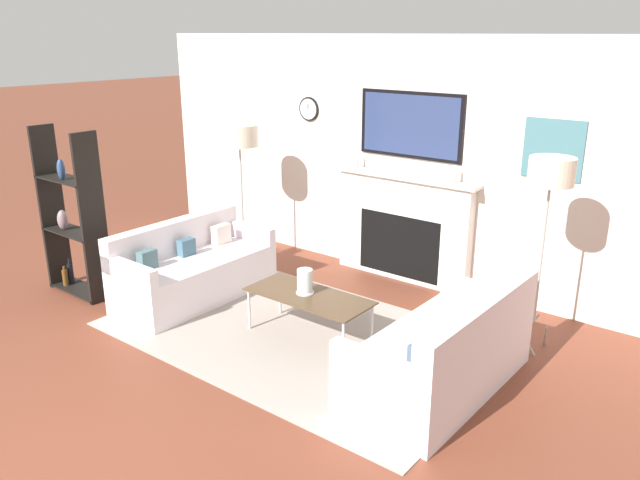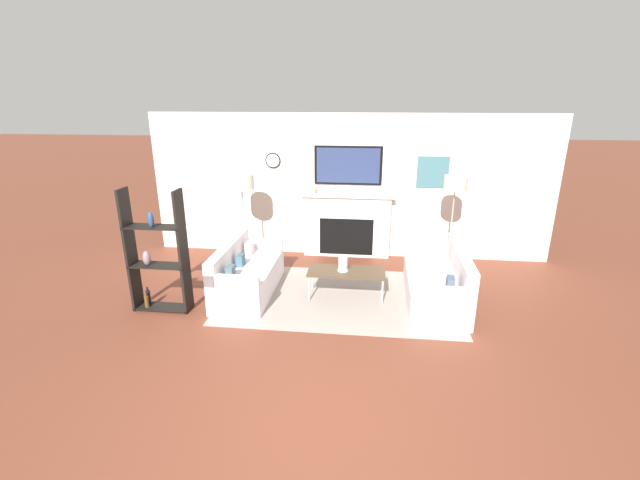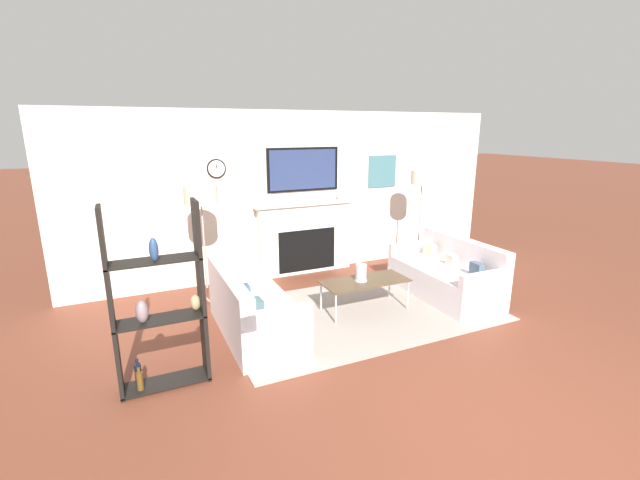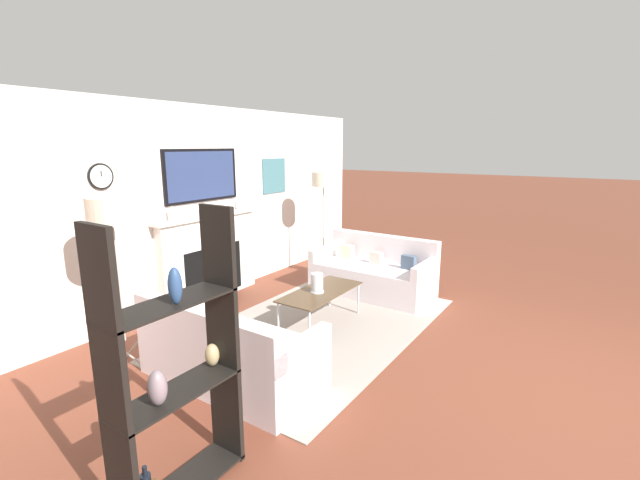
{
  "view_description": "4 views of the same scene",
  "coord_description": "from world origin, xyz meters",
  "px_view_note": "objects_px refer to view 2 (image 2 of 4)",
  "views": [
    {
      "loc": [
        3.41,
        -1.2,
        2.72
      ],
      "look_at": [
        -0.28,
        3.53,
        0.71
      ],
      "focal_mm": 35.0,
      "sensor_mm": 36.0,
      "label": 1
    },
    {
      "loc": [
        0.39,
        -3.2,
        2.98
      ],
      "look_at": [
        -0.33,
        3.08,
        0.85
      ],
      "focal_mm": 24.0,
      "sensor_mm": 36.0,
      "label": 2
    },
    {
      "loc": [
        -2.74,
        -1.8,
        2.43
      ],
      "look_at": [
        -0.29,
        3.47,
        0.9
      ],
      "focal_mm": 24.0,
      "sensor_mm": 36.0,
      "label": 3
    },
    {
      "loc": [
        -4.02,
        0.14,
        2.16
      ],
      "look_at": [
        0.27,
        2.99,
        1.02
      ],
      "focal_mm": 24.0,
      "sensor_mm": 36.0,
      "label": 4
    }
  ],
  "objects_px": {
    "couch_right": "(438,284)",
    "hurricane_candle": "(343,264)",
    "floor_lamp_right": "(455,185)",
    "couch_left": "(246,275)",
    "floor_lamp_left": "(241,183)",
    "coffee_table": "(346,273)",
    "shelf_unit": "(157,256)"
  },
  "relations": [
    {
      "from": "couch_left",
      "to": "couch_right",
      "type": "height_order",
      "value": "couch_right"
    },
    {
      "from": "hurricane_candle",
      "to": "floor_lamp_left",
      "type": "relative_size",
      "value": 0.14
    },
    {
      "from": "floor_lamp_left",
      "to": "floor_lamp_right",
      "type": "relative_size",
      "value": 0.97
    },
    {
      "from": "coffee_table",
      "to": "floor_lamp_right",
      "type": "xyz_separation_m",
      "value": [
        1.71,
        1.08,
        1.19
      ]
    },
    {
      "from": "coffee_table",
      "to": "floor_lamp_left",
      "type": "xyz_separation_m",
      "value": [
        -1.91,
        1.08,
        1.15
      ]
    },
    {
      "from": "couch_left",
      "to": "couch_right",
      "type": "distance_m",
      "value": 2.97
    },
    {
      "from": "hurricane_candle",
      "to": "floor_lamp_left",
      "type": "distance_m",
      "value": 2.37
    },
    {
      "from": "couch_right",
      "to": "shelf_unit",
      "type": "relative_size",
      "value": 0.98
    },
    {
      "from": "floor_lamp_left",
      "to": "shelf_unit",
      "type": "xyz_separation_m",
      "value": [
        -0.75,
        -1.79,
        -0.72
      ]
    },
    {
      "from": "floor_lamp_right",
      "to": "shelf_unit",
      "type": "xyz_separation_m",
      "value": [
        -4.37,
        -1.79,
        -0.76
      ]
    },
    {
      "from": "couch_left",
      "to": "floor_lamp_left",
      "type": "relative_size",
      "value": 1.01
    },
    {
      "from": "couch_left",
      "to": "shelf_unit",
      "type": "relative_size",
      "value": 0.95
    },
    {
      "from": "couch_left",
      "to": "couch_right",
      "type": "bearing_deg",
      "value": -0.03
    },
    {
      "from": "hurricane_candle",
      "to": "shelf_unit",
      "type": "bearing_deg",
      "value": -164.56
    },
    {
      "from": "couch_left",
      "to": "floor_lamp_left",
      "type": "bearing_deg",
      "value": 106.61
    },
    {
      "from": "coffee_table",
      "to": "couch_right",
      "type": "bearing_deg",
      "value": -0.9
    },
    {
      "from": "floor_lamp_left",
      "to": "hurricane_candle",
      "type": "bearing_deg",
      "value": -29.96
    },
    {
      "from": "couch_right",
      "to": "shelf_unit",
      "type": "height_order",
      "value": "shelf_unit"
    },
    {
      "from": "coffee_table",
      "to": "floor_lamp_right",
      "type": "relative_size",
      "value": 0.68
    },
    {
      "from": "floor_lamp_left",
      "to": "floor_lamp_right",
      "type": "bearing_deg",
      "value": 0.0
    },
    {
      "from": "couch_right",
      "to": "coffee_table",
      "type": "height_order",
      "value": "couch_right"
    },
    {
      "from": "couch_right",
      "to": "hurricane_candle",
      "type": "relative_size",
      "value": 7.56
    },
    {
      "from": "hurricane_candle",
      "to": "floor_lamp_right",
      "type": "height_order",
      "value": "floor_lamp_right"
    },
    {
      "from": "coffee_table",
      "to": "shelf_unit",
      "type": "xyz_separation_m",
      "value": [
        -2.66,
        -0.7,
        0.43
      ]
    },
    {
      "from": "couch_right",
      "to": "shelf_unit",
      "type": "bearing_deg",
      "value": -170.43
    },
    {
      "from": "floor_lamp_left",
      "to": "couch_left",
      "type": "bearing_deg",
      "value": -73.39
    },
    {
      "from": "coffee_table",
      "to": "floor_lamp_left",
      "type": "relative_size",
      "value": 0.7
    },
    {
      "from": "coffee_table",
      "to": "shelf_unit",
      "type": "height_order",
      "value": "shelf_unit"
    },
    {
      "from": "shelf_unit",
      "to": "floor_lamp_left",
      "type": "bearing_deg",
      "value": 67.32
    },
    {
      "from": "shelf_unit",
      "to": "floor_lamp_right",
      "type": "bearing_deg",
      "value": 22.25
    },
    {
      "from": "couch_left",
      "to": "floor_lamp_left",
      "type": "height_order",
      "value": "floor_lamp_left"
    },
    {
      "from": "floor_lamp_right",
      "to": "coffee_table",
      "type": "bearing_deg",
      "value": -147.67
    }
  ]
}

